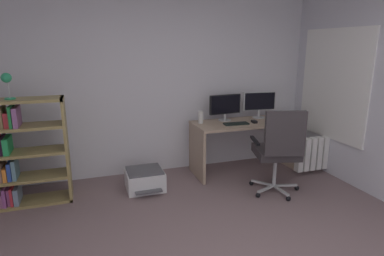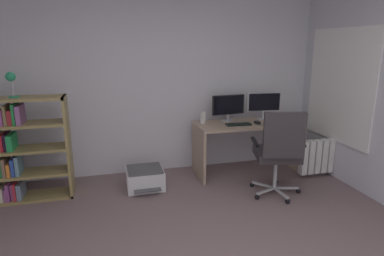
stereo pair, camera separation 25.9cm
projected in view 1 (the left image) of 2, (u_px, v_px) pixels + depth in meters
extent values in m
cube|color=silver|center=(159.00, 80.00, 4.55)|extent=(4.49, 0.10, 2.63)
cube|color=white|center=(334.00, 85.00, 4.45)|extent=(0.01, 1.16, 1.41)
cube|color=white|center=(333.00, 85.00, 4.45)|extent=(0.02, 1.24, 1.49)
cube|color=tan|center=(245.00, 123.00, 4.62)|extent=(1.48, 0.62, 0.04)
cube|color=tan|center=(197.00, 153.00, 4.49)|extent=(0.04, 0.60, 0.70)
cube|color=tan|center=(287.00, 143.00, 4.94)|extent=(0.04, 0.60, 0.70)
cylinder|color=#B2B5B7|center=(225.00, 120.00, 4.69)|extent=(0.18, 0.18, 0.01)
cylinder|color=#B2B5B7|center=(225.00, 116.00, 4.68)|extent=(0.03, 0.03, 0.10)
cube|color=black|center=(225.00, 104.00, 4.64)|extent=(0.48, 0.08, 0.27)
cube|color=black|center=(226.00, 105.00, 4.62)|extent=(0.45, 0.05, 0.25)
cylinder|color=#B2B5B7|center=(259.00, 117.00, 4.86)|extent=(0.18, 0.18, 0.01)
cylinder|color=#B2B5B7|center=(259.00, 113.00, 4.85)|extent=(0.03, 0.03, 0.12)
cube|color=#B7BABC|center=(259.00, 101.00, 4.80)|extent=(0.50, 0.09, 0.27)
cube|color=black|center=(260.00, 101.00, 4.78)|extent=(0.46, 0.06, 0.25)
cube|color=black|center=(236.00, 124.00, 4.46)|extent=(0.35, 0.15, 0.02)
cube|color=black|center=(254.00, 122.00, 4.55)|extent=(0.07, 0.10, 0.03)
cylinder|color=silver|center=(201.00, 117.00, 4.51)|extent=(0.07, 0.07, 0.17)
cube|color=#B7BABC|center=(285.00, 185.00, 4.12)|extent=(0.30, 0.11, 0.02)
sphere|color=black|center=(297.00, 188.00, 4.14)|extent=(0.06, 0.06, 0.06)
cube|color=#B7BABC|center=(274.00, 181.00, 4.25)|extent=(0.19, 0.27, 0.02)
sphere|color=black|center=(274.00, 179.00, 4.40)|extent=(0.06, 0.06, 0.06)
cube|color=#B7BABC|center=(262.00, 183.00, 4.19)|extent=(0.21, 0.25, 0.02)
sphere|color=black|center=(251.00, 183.00, 4.28)|extent=(0.06, 0.06, 0.06)
cube|color=#B7BABC|center=(266.00, 189.00, 4.02)|extent=(0.29, 0.13, 0.02)
sphere|color=black|center=(258.00, 195.00, 3.94)|extent=(0.06, 0.06, 0.06)
cube|color=#B7BABC|center=(281.00, 190.00, 3.98)|extent=(0.04, 0.30, 0.02)
sphere|color=black|center=(288.00, 199.00, 3.85)|extent=(0.06, 0.06, 0.06)
cylinder|color=#B7BABC|center=(275.00, 171.00, 4.06)|extent=(0.04, 0.04, 0.40)
cube|color=#332E31|center=(276.00, 152.00, 4.00)|extent=(0.61, 0.61, 0.10)
cube|color=#332E31|center=(285.00, 134.00, 3.66)|extent=(0.46, 0.19, 0.52)
cube|color=black|center=(255.00, 141.00, 3.95)|extent=(0.13, 0.35, 0.03)
cube|color=black|center=(298.00, 140.00, 3.98)|extent=(0.13, 0.35, 0.03)
cube|color=olive|center=(67.00, 149.00, 3.82)|extent=(0.03, 0.33, 1.22)
cube|color=olive|center=(22.00, 100.00, 3.54)|extent=(0.85, 0.33, 0.03)
cube|color=olive|center=(35.00, 200.00, 3.84)|extent=(0.85, 0.33, 0.03)
cube|color=olive|center=(32.00, 177.00, 3.76)|extent=(0.79, 0.33, 0.03)
cube|color=olive|center=(28.00, 152.00, 3.69)|extent=(0.79, 0.33, 0.03)
cube|color=olive|center=(25.00, 127.00, 3.62)|extent=(0.79, 0.33, 0.03)
cube|color=#995786|center=(3.00, 197.00, 3.72)|extent=(0.03, 0.28, 0.15)
cube|color=#904A8B|center=(6.00, 194.00, 3.72)|extent=(0.03, 0.30, 0.21)
cube|color=#9C508E|center=(10.00, 195.00, 3.74)|extent=(0.03, 0.24, 0.19)
cube|color=red|center=(13.00, 194.00, 3.74)|extent=(0.03, 0.27, 0.21)
cube|color=slate|center=(18.00, 194.00, 3.76)|extent=(0.05, 0.29, 0.19)
cube|color=#81614F|center=(2.00, 170.00, 3.65)|extent=(0.03, 0.30, 0.22)
cube|color=orange|center=(7.00, 172.00, 3.67)|extent=(0.04, 0.28, 0.15)
cube|color=#2D4AA3|center=(11.00, 169.00, 3.67)|extent=(0.04, 0.27, 0.20)
cube|color=slate|center=(15.00, 168.00, 3.68)|extent=(0.04, 0.26, 0.23)
cube|color=black|center=(3.00, 145.00, 3.59)|extent=(0.03, 0.25, 0.20)
cube|color=#24994F|center=(8.00, 145.00, 3.61)|extent=(0.06, 0.28, 0.18)
cube|color=olive|center=(3.00, 117.00, 3.52)|extent=(0.03, 0.27, 0.22)
cube|color=#B93038|center=(8.00, 119.00, 3.55)|extent=(0.05, 0.24, 0.16)
cube|color=#227F3D|center=(12.00, 116.00, 3.54)|extent=(0.03, 0.28, 0.23)
cube|color=#885789|center=(17.00, 116.00, 3.56)|extent=(0.05, 0.28, 0.22)
cylinder|color=#269761|center=(10.00, 99.00, 3.50)|extent=(0.11, 0.11, 0.02)
cylinder|color=silver|center=(9.00, 89.00, 3.48)|extent=(0.01, 0.01, 0.18)
sphere|color=#269761|center=(6.00, 78.00, 3.44)|extent=(0.11, 0.11, 0.11)
cube|color=silver|center=(145.00, 180.00, 4.16)|extent=(0.47, 0.42, 0.24)
cube|color=#4C4C51|center=(144.00, 170.00, 4.13)|extent=(0.43, 0.39, 0.02)
cube|color=#4C4C51|center=(149.00, 192.00, 3.94)|extent=(0.33, 0.10, 0.01)
cube|color=white|center=(299.00, 155.00, 4.55)|extent=(0.08, 0.10, 0.47)
cube|color=white|center=(306.00, 155.00, 4.58)|extent=(0.08, 0.10, 0.47)
cube|color=white|center=(312.00, 154.00, 4.61)|extent=(0.08, 0.10, 0.47)
cube|color=white|center=(318.00, 153.00, 4.64)|extent=(0.08, 0.10, 0.47)
cube|color=white|center=(324.00, 152.00, 4.67)|extent=(0.08, 0.10, 0.47)
cube|color=white|center=(330.00, 152.00, 4.71)|extent=(0.08, 0.10, 0.47)
cube|color=white|center=(336.00, 151.00, 4.74)|extent=(0.08, 0.10, 0.47)
cube|color=white|center=(341.00, 150.00, 4.77)|extent=(0.08, 0.10, 0.47)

